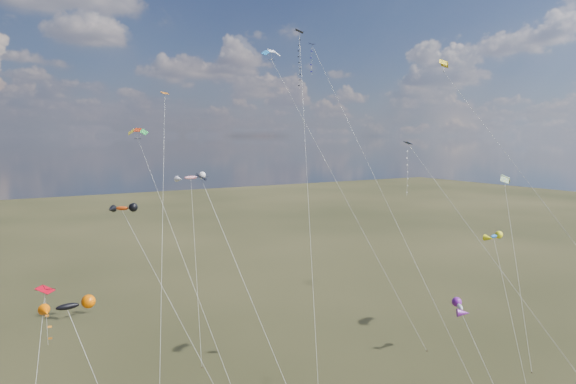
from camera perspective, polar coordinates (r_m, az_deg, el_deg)
diamond_black_high at (r=64.20m, az=1.35°, el=13.09°), size 12.69×23.58×37.79m
diamond_navy_tall at (r=65.98m, az=4.05°, el=11.93°), size 2.62×26.75×36.55m
diamond_black_mid at (r=39.56m, az=-6.22°, el=-6.69°), size 4.63×14.13×21.57m
diamond_red_low at (r=39.60m, az=-25.36°, el=-13.25°), size 3.62×8.62×14.39m
diamond_navy_right at (r=56.30m, az=14.07°, el=1.38°), size 8.94×17.47×24.04m
diamond_orange_center at (r=52.62m, az=-13.71°, el=0.25°), size 7.14×17.88×29.47m
parafoil_yellow at (r=58.54m, az=17.09°, el=13.55°), size 11.16×23.71×33.16m
parafoil_blue_white at (r=67.43m, az=-1.73°, el=15.18°), size 11.75×18.56×35.96m
parafoil_striped at (r=70.91m, az=23.03°, el=1.55°), size 10.76×12.35×20.23m
parafoil_tricolor at (r=61.97m, az=-16.32°, el=6.47°), size 5.26×18.63×25.88m
novelty_black_orange at (r=38.28m, az=-23.28°, el=-11.67°), size 5.33×11.02×13.74m
novelty_orange_black at (r=48.56m, az=-17.88°, el=-1.87°), size 7.30×15.04×18.61m
novelty_white_purple at (r=40.85m, az=18.61°, el=-12.10°), size 1.96×8.79×12.44m
novelty_redwhite_stripe at (r=68.52m, az=-10.74°, el=1.54°), size 6.57×15.64×19.79m
novelty_blue_yellow at (r=62.64m, az=21.92°, el=-4.65°), size 6.72×9.44×13.82m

